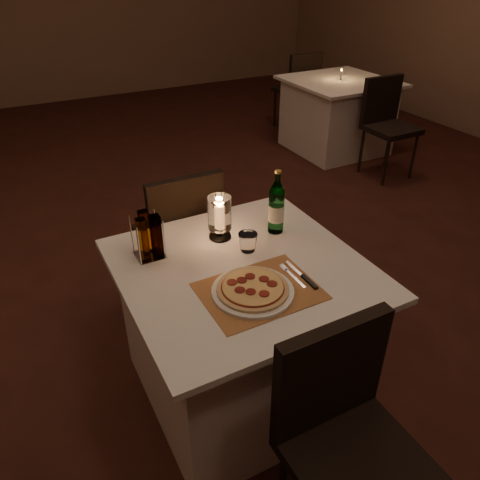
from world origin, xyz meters
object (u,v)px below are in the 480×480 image
hurricane_candle (220,214)px  tumbler (248,242)px  chair_far (182,229)px  water_bottle (276,208)px  pizza (253,288)px  main_table (242,331)px  neighbor_table_right (337,115)px  chair_near (344,425)px  plate (253,291)px

hurricane_candle → tumbler: bearing=-68.7°
chair_far → water_bottle: water_bottle is taller
pizza → hurricane_candle: bearing=80.9°
main_table → pizza: (-0.05, -0.18, 0.39)m
pizza → tumbler: size_ratio=3.31×
chair_far → neighbor_table_right: size_ratio=0.90×
water_bottle → pizza: bearing=-131.8°
main_table → chair_near: (-0.00, -0.71, 0.18)m
plate → water_bottle: water_bottle is taller
chair_near → chair_far: 1.43m
chair_far → pizza: chair_far is taller
pizza → chair_far: bearing=86.8°
main_table → tumbler: (0.08, 0.10, 0.41)m
chair_near → pizza: bearing=95.3°
water_bottle → chair_near: bearing=-107.1°
pizza → neighbor_table_right: (2.49, 2.63, -0.39)m
main_table → chair_far: chair_far is taller
main_table → water_bottle: (0.28, 0.18, 0.49)m
hurricane_candle → neighbor_table_right: bearing=42.2°
chair_near → neighbor_table_right: (2.44, 3.17, -0.18)m
plate → water_bottle: (0.33, 0.36, 0.11)m
plate → hurricane_candle: bearing=80.9°
hurricane_candle → chair_far: bearing=92.4°
pizza → neighbor_table_right: size_ratio=0.28×
plate → water_bottle: 0.50m
pizza → neighbor_table_right: 3.65m
chair_near → chair_far: bearing=90.0°
plate → chair_near: bearing=-84.7°
chair_near → main_table: bearing=90.0°
chair_near → hurricane_candle: (0.02, 0.97, 0.31)m
tumbler → water_bottle: size_ratio=0.27×
neighbor_table_right → hurricane_candle: bearing=-137.8°
main_table → chair_far: (-0.00, 0.71, 0.18)m
main_table → chair_near: bearing=-90.0°
pizza → chair_near: bearing=-84.7°
main_table → plate: 0.42m
chair_far → tumbler: (0.08, -0.62, 0.23)m
water_bottle → tumbler: bearing=-156.3°
water_bottle → neighbor_table_right: (2.17, 2.27, -0.49)m
tumbler → hurricane_candle: bearing=111.3°
pizza → water_bottle: 0.50m
plate → hurricane_candle: hurricane_candle is taller
main_table → tumbler: 0.43m
hurricane_candle → neighbor_table_right: size_ratio=0.21×
main_table → hurricane_candle: 0.55m
main_table → water_bottle: bearing=33.8°
plate → pizza: size_ratio=1.14×
tumbler → neighbor_table_right: bearing=44.9°
plate → hurricane_candle: size_ratio=1.55×
tumbler → neighbor_table_right: (2.36, 2.35, -0.41)m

